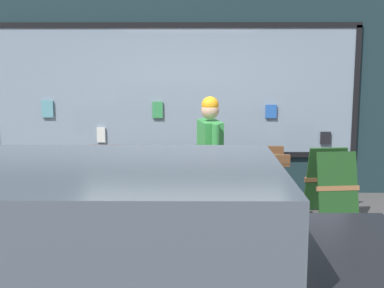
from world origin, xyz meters
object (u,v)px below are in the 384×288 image
(display_table_main, at_px, (185,163))
(sandwich_board_sign, at_px, (331,184))
(parked_car, at_px, (91,270))
(small_dog, at_px, (184,211))
(person_browsing, at_px, (210,154))

(display_table_main, height_order, sandwich_board_sign, display_table_main)
(sandwich_board_sign, xyz_separation_m, parked_car, (-2.34, -3.47, 0.29))
(small_dog, bearing_deg, display_table_main, 11.73)
(display_table_main, xyz_separation_m, sandwich_board_sign, (1.86, 0.05, -0.27))
(small_dog, distance_m, parked_car, 2.87)
(person_browsing, distance_m, parked_car, 3.08)
(small_dog, relative_size, sandwich_board_sign, 0.67)
(sandwich_board_sign, height_order, parked_car, parked_car)
(display_table_main, height_order, parked_car, parked_car)
(person_browsing, distance_m, small_dog, 0.73)
(person_browsing, relative_size, small_dog, 2.71)
(person_browsing, bearing_deg, small_dog, 108.17)
(display_table_main, relative_size, person_browsing, 1.60)
(display_table_main, xyz_separation_m, small_dog, (0.01, -0.63, -0.44))
(person_browsing, bearing_deg, parked_car, 152.36)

